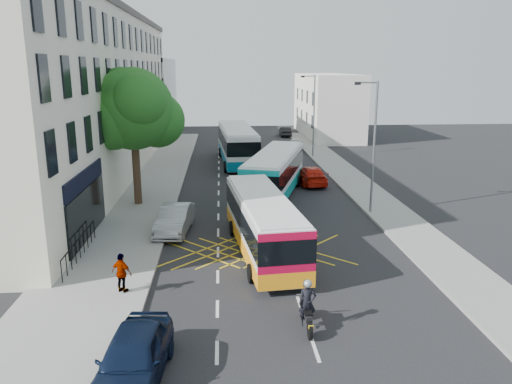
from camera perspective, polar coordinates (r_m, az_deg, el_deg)
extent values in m
plane|color=black|center=(19.78, 5.11, -12.86)|extent=(120.00, 120.00, 0.00)
cube|color=gray|center=(34.04, -13.27, -1.37)|extent=(5.00, 70.00, 0.15)
cube|color=gray|center=(35.17, 13.40, -0.88)|extent=(3.00, 70.00, 0.15)
cube|color=#ECE3C5|center=(43.39, -19.08, 10.15)|extent=(8.00, 45.00, 13.00)
cube|color=#59544C|center=(43.53, -19.84, 19.02)|extent=(8.30, 45.00, 0.50)
cube|color=black|center=(26.92, -19.02, 1.44)|extent=(0.12, 7.00, 0.90)
cube|color=black|center=(27.34, -18.72, -2.24)|extent=(0.12, 7.00, 2.60)
cube|color=silver|center=(73.33, -12.91, 10.72)|extent=(8.00, 20.00, 10.00)
cube|color=silver|center=(67.04, 8.12, 9.78)|extent=(6.00, 18.00, 8.00)
cylinder|color=#382619|center=(33.52, -13.49, 2.38)|extent=(0.50, 0.50, 4.40)
sphere|color=#1C5819|center=(32.96, -13.89, 9.20)|extent=(5.20, 5.20, 5.20)
sphere|color=#1C5819|center=(33.62, -11.21, 8.06)|extent=(3.60, 3.60, 3.60)
sphere|color=#1C5819|center=(32.65, -16.10, 7.96)|extent=(3.80, 3.80, 3.80)
sphere|color=#1C5819|center=(31.54, -13.26, 10.13)|extent=(3.40, 3.40, 3.40)
sphere|color=#1C5819|center=(34.12, -15.03, 10.98)|extent=(3.20, 3.20, 3.20)
cylinder|color=slate|center=(31.18, 13.33, 4.89)|extent=(0.14, 0.14, 8.00)
cylinder|color=slate|center=(30.64, 12.66, 12.11)|extent=(1.20, 0.10, 0.10)
cube|color=black|center=(30.48, 11.54, 12.07)|extent=(0.35, 0.15, 0.18)
cylinder|color=slate|center=(50.47, 6.63, 8.60)|extent=(0.14, 0.14, 8.00)
cylinder|color=slate|center=(50.14, 6.06, 13.04)|extent=(1.20, 0.10, 0.10)
cube|color=black|center=(50.04, 5.37, 13.00)|extent=(0.35, 0.15, 0.18)
cube|color=silver|center=(24.46, 0.80, -3.50)|extent=(3.36, 10.34, 2.45)
cube|color=silver|center=(24.10, 0.81, -0.63)|extent=(3.16, 10.12, 0.11)
cube|color=black|center=(24.36, 0.80, -2.73)|extent=(3.43, 10.40, 1.02)
cube|color=orange|center=(24.73, 0.79, -5.39)|extent=(3.42, 10.39, 0.69)
cube|color=#BC0A30|center=(19.81, 3.57, -7.80)|extent=(2.34, 0.35, 2.31)
cube|color=#FF0C0C|center=(19.87, 0.98, -9.72)|extent=(0.25, 0.09, 0.25)
cube|color=#FF0C0C|center=(20.27, 6.06, -9.31)|extent=(0.25, 0.09, 0.25)
cylinder|color=black|center=(27.24, -2.70, -4.15)|extent=(0.34, 0.85, 0.83)
cylinder|color=black|center=(27.61, 2.06, -3.89)|extent=(0.34, 0.85, 0.83)
cylinder|color=black|center=(21.51, -0.54, -9.26)|extent=(0.34, 0.85, 0.83)
cylinder|color=black|center=(21.98, 5.47, -8.80)|extent=(0.34, 0.85, 0.83)
cube|color=silver|center=(35.30, 2.15, 2.25)|extent=(5.55, 11.33, 2.67)
cube|color=silver|center=(35.04, 2.17, 4.46)|extent=(5.29, 11.06, 0.12)
cube|color=black|center=(35.22, 2.16, 2.85)|extent=(5.62, 11.40, 1.11)
cube|color=#0B9488|center=(35.50, 2.14, 0.78)|extent=(5.61, 11.39, 0.75)
cube|color=#0DA8A9|center=(30.02, 0.26, 0.18)|extent=(2.48, 0.82, 2.52)
cube|color=#FF0C0C|center=(30.41, -1.60, -1.02)|extent=(0.26, 0.13, 0.25)
cube|color=#FF0C0C|center=(30.01, 2.14, -1.23)|extent=(0.26, 0.13, 0.25)
cylinder|color=black|center=(38.69, 1.10, 1.45)|extent=(0.53, 0.95, 0.91)
cylinder|color=black|center=(38.29, 4.80, 1.27)|extent=(0.53, 0.95, 0.91)
cylinder|color=black|center=(32.30, -1.25, -1.13)|extent=(0.53, 0.95, 0.91)
cylinder|color=black|center=(31.81, 3.16, -1.38)|extent=(0.53, 0.95, 0.91)
cube|color=silver|center=(47.43, -2.17, 5.54)|extent=(3.51, 12.39, 2.95)
cube|color=silver|center=(47.22, -2.19, 7.38)|extent=(3.27, 12.13, 0.13)
cube|color=black|center=(47.37, -2.17, 6.04)|extent=(3.58, 12.45, 1.22)
cube|color=#0B6E92|center=(47.60, -2.16, 4.32)|extent=(3.56, 12.44, 0.83)
cube|color=white|center=(41.44, -1.38, 4.33)|extent=(2.82, 0.27, 2.78)
cube|color=#FF0C0C|center=(41.47, -2.94, 3.23)|extent=(0.25, 0.07, 0.25)
cube|color=#FF0C0C|center=(41.71, 0.19, 3.31)|extent=(0.25, 0.07, 0.25)
cylinder|color=black|center=(50.83, -4.07, 4.54)|extent=(0.37, 1.02, 1.00)
cylinder|color=black|center=(51.07, -0.95, 4.62)|extent=(0.37, 1.02, 1.00)
cylinder|color=black|center=(43.51, -3.47, 2.92)|extent=(0.37, 1.02, 1.00)
cylinder|color=black|center=(43.78, 0.17, 3.02)|extent=(0.37, 1.02, 1.00)
cylinder|color=black|center=(17.55, 6.19, -15.48)|extent=(0.12, 0.63, 0.63)
cylinder|color=black|center=(18.83, 5.44, -13.28)|extent=(0.12, 0.63, 0.63)
cube|color=black|center=(18.05, 5.82, -13.52)|extent=(0.23, 1.18, 0.22)
cube|color=black|center=(18.18, 5.71, -12.68)|extent=(0.28, 0.44, 0.20)
cube|color=black|center=(17.78, 5.96, -13.52)|extent=(0.26, 0.49, 0.10)
cylinder|color=slate|center=(18.61, 5.49, -12.34)|extent=(0.06, 0.43, 0.82)
cylinder|color=slate|center=(18.33, 5.59, -11.58)|extent=(0.59, 0.05, 0.04)
cube|color=gold|center=(17.30, 6.30, -15.10)|extent=(0.18, 0.02, 0.13)
imported|color=black|center=(17.83, 5.88, -12.50)|extent=(0.62, 0.41, 1.69)
sphere|color=#99999E|center=(17.52, 5.94, -10.39)|extent=(0.29, 0.29, 0.29)
imported|color=black|center=(15.61, -13.87, -17.95)|extent=(2.21, 4.70, 1.55)
imported|color=#95999C|center=(28.00, -9.29, -3.10)|extent=(2.05, 4.68, 1.50)
imported|color=#BD1608|center=(39.27, 6.27, 1.92)|extent=(2.13, 4.87, 1.39)
imported|color=#3D3E44|center=(56.32, -1.51, 5.63)|extent=(2.28, 4.48, 1.21)
imported|color=#B1B3BA|center=(55.06, 4.53, 5.47)|extent=(2.07, 4.14, 1.36)
imported|color=black|center=(66.37, 3.35, 6.92)|extent=(1.33, 3.77, 1.24)
imported|color=gray|center=(20.86, -15.09, -8.92)|extent=(1.03, 0.80, 1.63)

